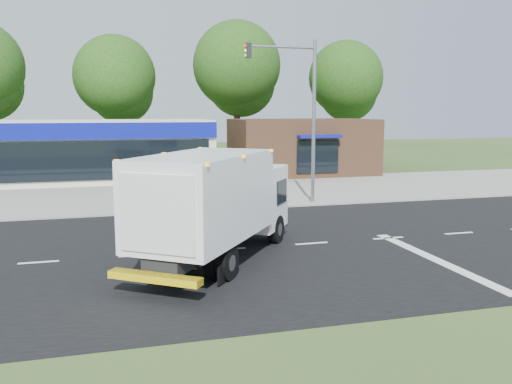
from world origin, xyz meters
TOP-DOWN VIEW (x-y plane):
  - ground at (0.00, 0.00)m, footprint 120.00×120.00m
  - road_asphalt at (0.00, 0.00)m, footprint 60.00×14.00m
  - sidewalk at (0.00, 8.20)m, footprint 60.00×2.40m
  - parking_apron at (0.00, 14.00)m, footprint 60.00×9.00m
  - lane_markings at (1.35, -1.35)m, footprint 55.20×7.00m
  - ems_box_truck at (-3.68, -1.33)m, footprint 6.44×7.66m
  - emergency_worker at (-4.40, -1.84)m, footprint 0.74×0.80m
  - retail_strip_mall at (-9.00, 19.93)m, footprint 18.00×6.20m
  - brown_storefront at (7.00, 19.98)m, footprint 10.00×6.70m
  - traffic_signal_pole at (2.35, 7.60)m, footprint 3.51×0.25m
  - background_trees at (-0.85, 28.16)m, footprint 36.77×7.39m

SIDE VIEW (x-z plane):
  - ground at x=0.00m, z-range 0.00..0.00m
  - road_asphalt at x=0.00m, z-range -0.01..0.01m
  - parking_apron at x=0.00m, z-range 0.00..0.02m
  - lane_markings at x=1.35m, z-range 0.01..0.02m
  - sidewalk at x=0.00m, z-range 0.00..0.12m
  - emergency_worker at x=-4.40m, z-range -0.02..1.93m
  - ems_box_truck at x=-3.68m, z-range 0.26..3.69m
  - brown_storefront at x=7.00m, z-range 0.00..4.00m
  - retail_strip_mall at x=-9.00m, z-range 0.01..4.01m
  - traffic_signal_pole at x=2.35m, z-range 0.92..8.92m
  - background_trees at x=-0.85m, z-range 1.33..13.43m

